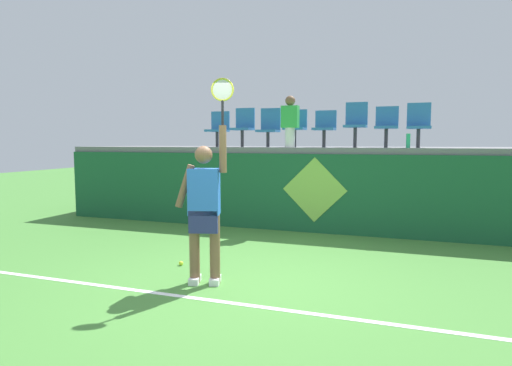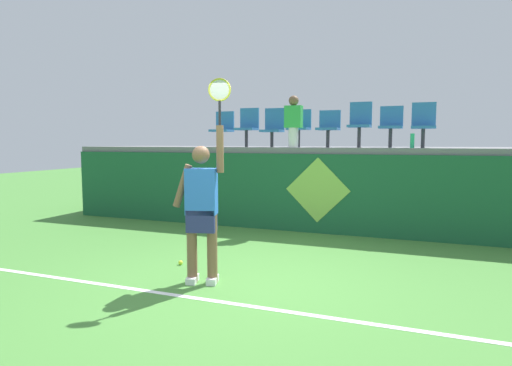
{
  "view_description": "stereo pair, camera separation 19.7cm",
  "coord_description": "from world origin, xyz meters",
  "px_view_note": "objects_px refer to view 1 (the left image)",
  "views": [
    {
      "loc": [
        1.91,
        -4.92,
        1.79
      ],
      "look_at": [
        -0.22,
        1.19,
        1.16
      ],
      "focal_mm": 30.13,
      "sensor_mm": 36.0,
      "label": 1
    },
    {
      "loc": [
        2.1,
        -4.85,
        1.79
      ],
      "look_at": [
        -0.22,
        1.19,
        1.16
      ],
      "focal_mm": 30.13,
      "sensor_mm": 36.0,
      "label": 2
    }
  ],
  "objects_px": {
    "stadium_chair_5": "(356,122)",
    "stadium_chair_6": "(387,124)",
    "tennis_ball": "(181,263)",
    "stadium_chair_0": "(218,127)",
    "stadium_chair_2": "(269,126)",
    "stadium_chair_3": "(296,126)",
    "stadium_chair_1": "(243,125)",
    "spectator_0": "(290,121)",
    "tennis_player": "(205,207)",
    "water_bottle": "(408,141)",
    "stadium_chair_4": "(325,126)",
    "stadium_chair_7": "(419,123)"
  },
  "relations": [
    {
      "from": "stadium_chair_7",
      "to": "stadium_chair_2",
      "type": "bearing_deg",
      "value": 179.96
    },
    {
      "from": "stadium_chair_0",
      "to": "stadium_chair_1",
      "type": "distance_m",
      "value": 0.6
    },
    {
      "from": "stadium_chair_3",
      "to": "water_bottle",
      "type": "bearing_deg",
      "value": -11.23
    },
    {
      "from": "stadium_chair_5",
      "to": "stadium_chair_0",
      "type": "bearing_deg",
      "value": -179.92
    },
    {
      "from": "tennis_ball",
      "to": "stadium_chair_5",
      "type": "height_order",
      "value": "stadium_chair_5"
    },
    {
      "from": "stadium_chair_3",
      "to": "stadium_chair_6",
      "type": "bearing_deg",
      "value": 0.03
    },
    {
      "from": "tennis_ball",
      "to": "stadium_chair_7",
      "type": "relative_size",
      "value": 0.08
    },
    {
      "from": "water_bottle",
      "to": "stadium_chair_7",
      "type": "height_order",
      "value": "stadium_chair_7"
    },
    {
      "from": "stadium_chair_2",
      "to": "spectator_0",
      "type": "distance_m",
      "value": 0.76
    },
    {
      "from": "tennis_ball",
      "to": "stadium_chair_1",
      "type": "xyz_separation_m",
      "value": [
        -0.38,
        3.55,
        2.11
      ]
    },
    {
      "from": "tennis_ball",
      "to": "stadium_chair_0",
      "type": "relative_size",
      "value": 0.08
    },
    {
      "from": "stadium_chair_3",
      "to": "stadium_chair_5",
      "type": "xyz_separation_m",
      "value": [
        1.25,
        0.01,
        0.06
      ]
    },
    {
      "from": "stadium_chair_2",
      "to": "water_bottle",
      "type": "bearing_deg",
      "value": -9.14
    },
    {
      "from": "tennis_ball",
      "to": "stadium_chair_2",
      "type": "relative_size",
      "value": 0.08
    },
    {
      "from": "stadium_chair_1",
      "to": "spectator_0",
      "type": "xyz_separation_m",
      "value": [
        1.18,
        -0.46,
        0.07
      ]
    },
    {
      "from": "stadium_chair_0",
      "to": "water_bottle",
      "type": "bearing_deg",
      "value": -6.38
    },
    {
      "from": "stadium_chair_1",
      "to": "stadium_chair_4",
      "type": "distance_m",
      "value": 1.8
    },
    {
      "from": "tennis_player",
      "to": "stadium_chair_3",
      "type": "xyz_separation_m",
      "value": [
        0.13,
        4.12,
        1.14
      ]
    },
    {
      "from": "tennis_player",
      "to": "stadium_chair_7",
      "type": "bearing_deg",
      "value": 58.16
    },
    {
      "from": "tennis_player",
      "to": "spectator_0",
      "type": "relative_size",
      "value": 2.47
    },
    {
      "from": "stadium_chair_1",
      "to": "stadium_chair_6",
      "type": "height_order",
      "value": "stadium_chair_1"
    },
    {
      "from": "stadium_chair_3",
      "to": "stadium_chair_4",
      "type": "xyz_separation_m",
      "value": [
        0.62,
        -0.0,
        -0.02
      ]
    },
    {
      "from": "tennis_player",
      "to": "stadium_chair_6",
      "type": "height_order",
      "value": "tennis_player"
    },
    {
      "from": "stadium_chair_5",
      "to": "spectator_0",
      "type": "height_order",
      "value": "spectator_0"
    },
    {
      "from": "stadium_chair_1",
      "to": "water_bottle",
      "type": "bearing_deg",
      "value": -7.53
    },
    {
      "from": "stadium_chair_2",
      "to": "stadium_chair_5",
      "type": "bearing_deg",
      "value": -0.06
    },
    {
      "from": "stadium_chair_5",
      "to": "stadium_chair_6",
      "type": "distance_m",
      "value": 0.6
    },
    {
      "from": "tennis_ball",
      "to": "stadium_chair_2",
      "type": "xyz_separation_m",
      "value": [
        0.21,
        3.55,
        2.08
      ]
    },
    {
      "from": "tennis_ball",
      "to": "stadium_chair_0",
      "type": "height_order",
      "value": "stadium_chair_0"
    },
    {
      "from": "tennis_player",
      "to": "stadium_chair_4",
      "type": "height_order",
      "value": "tennis_player"
    },
    {
      "from": "stadium_chair_1",
      "to": "stadium_chair_3",
      "type": "relative_size",
      "value": 1.08
    },
    {
      "from": "stadium_chair_4",
      "to": "spectator_0",
      "type": "xyz_separation_m",
      "value": [
        -0.62,
        -0.45,
        0.11
      ]
    },
    {
      "from": "stadium_chair_6",
      "to": "stadium_chair_7",
      "type": "distance_m",
      "value": 0.59
    },
    {
      "from": "stadium_chair_6",
      "to": "stadium_chair_2",
      "type": "bearing_deg",
      "value": 179.79
    },
    {
      "from": "stadium_chair_2",
      "to": "stadium_chair_7",
      "type": "bearing_deg",
      "value": -0.04
    },
    {
      "from": "stadium_chair_2",
      "to": "stadium_chair_1",
      "type": "bearing_deg",
      "value": -179.64
    },
    {
      "from": "tennis_player",
      "to": "stadium_chair_6",
      "type": "bearing_deg",
      "value": 64.44
    },
    {
      "from": "tennis_player",
      "to": "water_bottle",
      "type": "xyz_separation_m",
      "value": [
        2.38,
        3.67,
        0.82
      ]
    },
    {
      "from": "stadium_chair_4",
      "to": "stadium_chair_7",
      "type": "xyz_separation_m",
      "value": [
        1.82,
        0.01,
        0.04
      ]
    },
    {
      "from": "tennis_ball",
      "to": "stadium_chair_0",
      "type": "xyz_separation_m",
      "value": [
        -0.98,
        3.54,
        2.08
      ]
    },
    {
      "from": "stadium_chair_0",
      "to": "stadium_chair_4",
      "type": "relative_size",
      "value": 1.05
    },
    {
      "from": "water_bottle",
      "to": "stadium_chair_6",
      "type": "xyz_separation_m",
      "value": [
        -0.41,
        0.45,
        0.33
      ]
    },
    {
      "from": "tennis_player",
      "to": "stadium_chair_6",
      "type": "relative_size",
      "value": 3.13
    },
    {
      "from": "stadium_chair_6",
      "to": "stadium_chair_3",
      "type": "bearing_deg",
      "value": -179.97
    },
    {
      "from": "stadium_chair_2",
      "to": "tennis_player",
      "type": "bearing_deg",
      "value": -83.59
    },
    {
      "from": "tennis_ball",
      "to": "stadium_chair_4",
      "type": "distance_m",
      "value": 4.34
    },
    {
      "from": "water_bottle",
      "to": "spectator_0",
      "type": "height_order",
      "value": "spectator_0"
    },
    {
      "from": "stadium_chair_0",
      "to": "stadium_chair_4",
      "type": "distance_m",
      "value": 2.41
    },
    {
      "from": "stadium_chair_2",
      "to": "stadium_chair_4",
      "type": "distance_m",
      "value": 1.21
    },
    {
      "from": "tennis_player",
      "to": "stadium_chair_1",
      "type": "distance_m",
      "value": 4.42
    }
  ]
}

